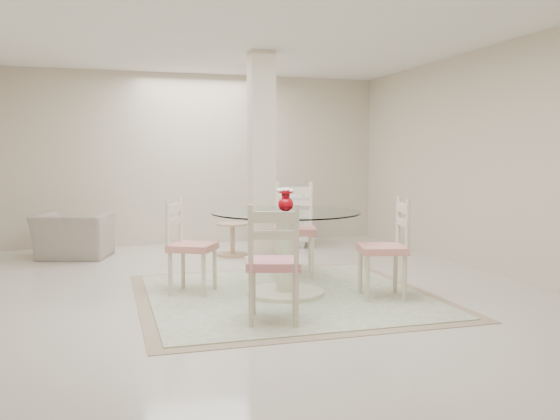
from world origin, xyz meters
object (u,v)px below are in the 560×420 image
object	(u,v)px
dining_chair_west	(186,239)
dining_table	(286,253)
red_vase	(286,200)
recliner_taupe	(74,236)
column	(261,160)
armchair_white	(282,219)
dining_chair_east	(390,241)
side_table	(233,241)
dining_chair_north	(294,222)
dining_chair_south	(274,255)

from	to	relation	value
dining_chair_west	dining_table	bearing A→B (deg)	-85.07
red_vase	recliner_taupe	size ratio (longest dim) A/B	0.25
column	dining_table	size ratio (longest dim) A/B	1.83
armchair_white	dining_table	bearing A→B (deg)	95.77
red_vase	recliner_taupe	world-z (taller)	red_vase
dining_chair_east	side_table	xyz separation A→B (m)	(-0.95, 2.91, -0.36)
dining_chair_north	side_table	distance (m)	1.68
dining_chair_north	armchair_white	size ratio (longest dim) A/B	1.33
dining_chair_south	recliner_taupe	xyz separation A→B (m)	(-1.75, 3.90, -0.28)
armchair_white	dining_chair_north	bearing A→B (deg)	98.48
dining_table	dining_chair_south	world-z (taller)	dining_chair_south
red_vase	dining_chair_south	xyz separation A→B (m)	(-0.39, -0.95, -0.38)
dining_table	red_vase	xyz separation A→B (m)	(0.00, 0.00, 0.53)
recliner_taupe	dining_chair_south	bearing A→B (deg)	130.35
recliner_taupe	armchair_white	bearing A→B (deg)	-156.35
armchair_white	red_vase	bearing A→B (deg)	95.77
dining_chair_south	armchair_white	xyz separation A→B (m)	(1.36, 4.31, -0.18)
dining_chair_south	recliner_taupe	distance (m)	4.29
column	armchair_white	xyz separation A→B (m)	(0.77, 1.69, -0.94)
column	dining_chair_west	size ratio (longest dim) A/B	2.53
dining_table	armchair_white	size ratio (longest dim) A/B	1.63
dining_chair_south	side_table	bearing A→B (deg)	-79.82
column	dining_chair_north	bearing A→B (deg)	-74.63
armchair_white	side_table	bearing A→B (deg)	62.69
recliner_taupe	side_table	bearing A→B (deg)	-175.44
dining_chair_west	recliner_taupe	world-z (taller)	dining_chair_west
column	recliner_taupe	world-z (taller)	column
dining_table	dining_chair_south	xyz separation A→B (m)	(-0.39, -0.94, 0.15)
dining_chair_south	recliner_taupe	world-z (taller)	dining_chair_south
column	dining_chair_south	xyz separation A→B (m)	(-0.58, -2.63, -0.76)
dining_chair_north	dining_chair_south	distance (m)	2.05
red_vase	recliner_taupe	xyz separation A→B (m)	(-2.14, 2.96, -0.65)
dining_chair_west	dining_chair_south	xyz separation A→B (m)	(0.54, -1.35, 0.03)
dining_chair_east	recliner_taupe	xyz separation A→B (m)	(-3.09, 3.35, -0.27)
recliner_taupe	dining_chair_north	bearing A→B (deg)	157.79
side_table	dining_chair_west	bearing A→B (deg)	-113.59
dining_chair_east	dining_chair_south	xyz separation A→B (m)	(-1.34, -0.56, 0.01)
dining_chair_north	red_vase	bearing A→B (deg)	-95.75
armchair_white	dining_chair_south	bearing A→B (deg)	94.30
red_vase	dining_chair_west	xyz separation A→B (m)	(-0.94, 0.40, -0.40)
dining_chair_east	armchair_white	world-z (taller)	dining_chair_east
red_vase	side_table	world-z (taller)	red_vase
dining_chair_east	side_table	bearing A→B (deg)	-148.25
dining_chair_north	side_table	size ratio (longest dim) A/B	2.60
dining_chair_south	armchair_white	distance (m)	4.52
column	side_table	xyz separation A→B (m)	(-0.20, 0.84, -1.14)
column	dining_chair_west	world-z (taller)	column
dining_chair_east	dining_chair_north	world-z (taller)	dining_chair_north
dining_chair_east	armchair_white	distance (m)	3.76
red_vase	dining_chair_south	world-z (taller)	dining_chair_south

